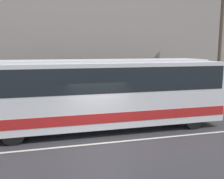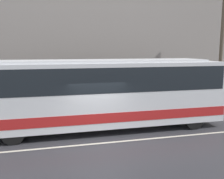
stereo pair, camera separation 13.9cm
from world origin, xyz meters
name	(u,v)px [view 2 (the right image)]	position (x,y,z in m)	size (l,w,h in m)	color
ground_plane	(101,143)	(0.00, 0.00, 0.00)	(60.00, 60.00, 0.00)	#333338
sidewalk	(84,111)	(0.00, 5.40, 0.08)	(60.00, 2.79, 0.16)	gray
building_facade	(79,5)	(0.00, 6.94, 6.76)	(60.00, 0.35, 13.96)	gray
lane_stripe	(101,143)	(0.00, 0.00, 0.00)	(54.00, 0.14, 0.01)	beige
transit_bus	(98,91)	(0.26, 1.86, 1.94)	(12.47, 2.48, 3.45)	silver
utility_pole_near	(222,45)	(9.33, 4.90, 4.26)	(0.24, 0.24, 8.21)	brown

